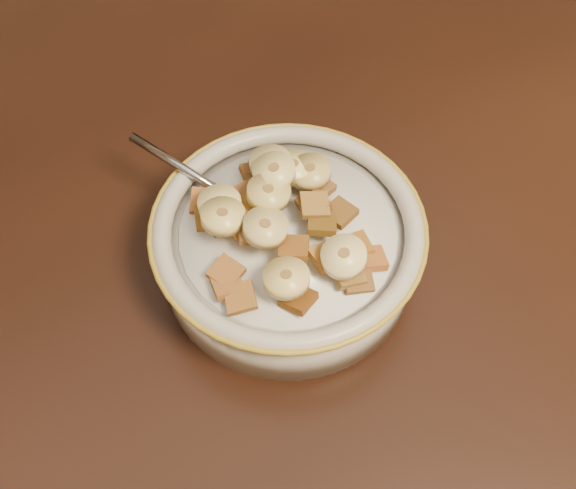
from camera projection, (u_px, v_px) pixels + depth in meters
name	position (u px, v px, depth m)	size (l,w,h in m)	color
table	(312.00, 276.00, 0.52)	(1.40, 0.90, 0.04)	black
cereal_bowl	(288.00, 250.00, 0.49)	(0.19, 0.19, 0.05)	#AEAAA3
milk	(288.00, 232.00, 0.47)	(0.16, 0.16, 0.00)	silver
spoon	(252.00, 211.00, 0.47)	(0.03, 0.05, 0.01)	#9094A0
cereal_square_0	(249.00, 210.00, 0.46)	(0.02, 0.02, 0.01)	brown
cereal_square_1	(315.00, 205.00, 0.45)	(0.02, 0.02, 0.01)	brown
cereal_square_2	(226.00, 272.00, 0.44)	(0.02, 0.02, 0.01)	brown
cereal_square_3	(358.00, 279.00, 0.44)	(0.02, 0.02, 0.01)	brown
cereal_square_4	(311.00, 169.00, 0.49)	(0.02, 0.02, 0.01)	olive
cereal_square_5	(238.00, 221.00, 0.45)	(0.02, 0.02, 0.01)	brown
cereal_square_6	(298.00, 299.00, 0.43)	(0.02, 0.02, 0.01)	brown
cereal_square_7	(356.00, 247.00, 0.45)	(0.02, 0.02, 0.01)	#99621E
cereal_square_8	(340.00, 213.00, 0.46)	(0.02, 0.02, 0.01)	brown
cereal_square_9	(249.00, 194.00, 0.47)	(0.02, 0.02, 0.01)	brown
cereal_square_10	(294.00, 248.00, 0.44)	(0.02, 0.02, 0.01)	brown
cereal_square_11	(348.00, 274.00, 0.44)	(0.02, 0.02, 0.01)	olive
cereal_square_12	(240.00, 298.00, 0.43)	(0.02, 0.02, 0.01)	olive
cereal_square_13	(371.00, 258.00, 0.45)	(0.02, 0.02, 0.01)	#985527
cereal_square_14	(259.00, 169.00, 0.49)	(0.02, 0.02, 0.01)	brown
cereal_square_15	(318.00, 187.00, 0.47)	(0.02, 0.02, 0.01)	brown
cereal_square_16	(227.00, 285.00, 0.43)	(0.02, 0.02, 0.01)	#966129
cereal_square_17	(269.00, 187.00, 0.47)	(0.02, 0.02, 0.01)	olive
cereal_square_18	(204.00, 202.00, 0.48)	(0.02, 0.02, 0.01)	#955124
cereal_square_19	(209.00, 218.00, 0.46)	(0.02, 0.02, 0.01)	#996519
cereal_square_20	(252.00, 231.00, 0.45)	(0.02, 0.02, 0.01)	brown
cereal_square_21	(284.00, 171.00, 0.49)	(0.02, 0.02, 0.01)	brown
cereal_square_22	(313.00, 204.00, 0.46)	(0.02, 0.02, 0.01)	brown
cereal_square_23	(219.00, 221.00, 0.46)	(0.02, 0.02, 0.01)	brown
cereal_square_24	(270.00, 184.00, 0.48)	(0.02, 0.02, 0.01)	brown
cereal_square_25	(322.00, 224.00, 0.45)	(0.02, 0.02, 0.01)	brown
cereal_square_26	(256.00, 174.00, 0.49)	(0.02, 0.02, 0.01)	brown
cereal_square_27	(326.00, 256.00, 0.44)	(0.02, 0.02, 0.01)	#98612B
banana_slice_0	(310.00, 172.00, 0.47)	(0.03, 0.03, 0.01)	tan
banana_slice_1	(220.00, 205.00, 0.45)	(0.03, 0.03, 0.01)	#E5D68A
banana_slice_2	(274.00, 172.00, 0.46)	(0.03, 0.03, 0.01)	#CEC77C
banana_slice_3	(269.00, 193.00, 0.45)	(0.03, 0.03, 0.01)	#CEB96E
banana_slice_4	(286.00, 278.00, 0.42)	(0.03, 0.03, 0.01)	#CCBB69
banana_slice_5	(223.00, 216.00, 0.44)	(0.03, 0.03, 0.01)	#CFC672
banana_slice_6	(294.00, 167.00, 0.47)	(0.03, 0.03, 0.01)	#FCF19E
banana_slice_7	(270.00, 163.00, 0.47)	(0.03, 0.03, 0.01)	#FFED9C
banana_slice_8	(344.00, 257.00, 0.43)	(0.03, 0.03, 0.01)	beige
banana_slice_9	(265.00, 228.00, 0.43)	(0.03, 0.03, 0.01)	#E2D17F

